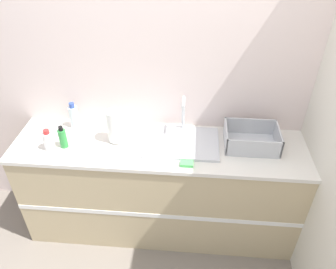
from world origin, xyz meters
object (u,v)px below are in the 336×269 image
(dish_rack, at_px, (251,140))
(bottle_green, at_px, (63,138))
(bottle_clear, at_px, (74,116))
(bottle_white_spray, at_px, (49,141))
(paper_towel_roll, at_px, (115,126))
(sink, at_px, (182,141))

(dish_rack, height_order, bottle_green, bottle_green)
(bottle_clear, relative_size, bottle_green, 1.20)
(bottle_clear, xyz_separation_m, bottle_white_spray, (-0.10, -0.29, -0.02))
(paper_towel_roll, distance_m, bottle_white_spray, 0.48)
(sink, relative_size, paper_towel_roll, 2.12)
(sink, height_order, bottle_clear, sink)
(dish_rack, distance_m, bottle_clear, 1.37)
(sink, height_order, paper_towel_roll, sink)
(sink, distance_m, paper_towel_roll, 0.51)
(bottle_clear, bearing_deg, bottle_white_spray, -107.93)
(sink, relative_size, dish_rack, 1.41)
(sink, distance_m, bottle_white_spray, 0.97)
(paper_towel_roll, height_order, bottle_clear, paper_towel_roll)
(dish_rack, distance_m, bottle_green, 1.37)
(paper_towel_roll, xyz_separation_m, bottle_clear, (-0.37, 0.16, -0.04))
(bottle_clear, bearing_deg, dish_rack, -5.33)
(dish_rack, height_order, bottle_clear, bottle_clear)
(bottle_green, distance_m, bottle_white_spray, 0.10)
(dish_rack, bearing_deg, bottle_green, -174.43)
(bottle_clear, bearing_deg, sink, -9.54)
(paper_towel_roll, relative_size, bottle_green, 1.45)
(sink, height_order, bottle_green, sink)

